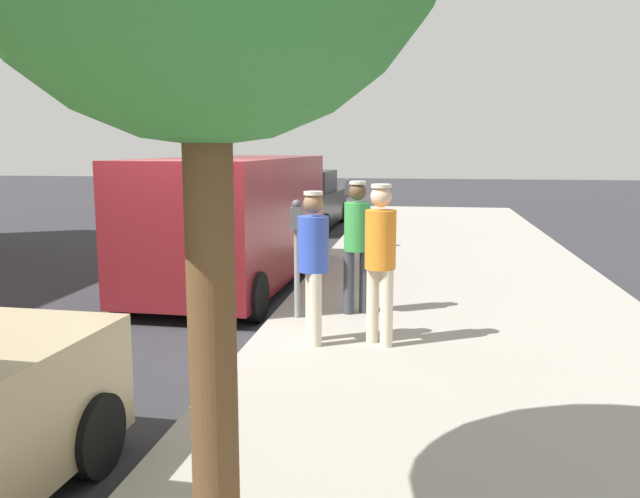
{
  "coord_description": "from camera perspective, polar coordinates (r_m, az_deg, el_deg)",
  "views": [
    {
      "loc": [
        2.91,
        -8.04,
        2.34
      ],
      "look_at": [
        1.65,
        0.01,
        1.05
      ],
      "focal_mm": 36.71,
      "sensor_mm": 36.0,
      "label": 1
    }
  ],
  "objects": [
    {
      "name": "parked_van",
      "position": [
        10.9,
        -7.47,
        2.67
      ],
      "size": [
        2.29,
        5.27,
        2.15
      ],
      "color": "maroon",
      "rests_on": "ground"
    },
    {
      "name": "pedestrian_in_green",
      "position": [
        8.52,
        3.26,
        0.96
      ],
      "size": [
        0.34,
        0.34,
        1.74
      ],
      "color": "#383D47",
      "rests_on": "sidewalk_slab"
    },
    {
      "name": "pedestrian_in_blue",
      "position": [
        7.2,
        -0.58,
        -0.72
      ],
      "size": [
        0.34,
        0.35,
        1.7
      ],
      "color": "beige",
      "rests_on": "sidewalk_slab"
    },
    {
      "name": "parked_sedan_ahead",
      "position": [
        18.75,
        -1.33,
        4.11
      ],
      "size": [
        2.08,
        4.46,
        1.65
      ],
      "color": "black",
      "rests_on": "ground"
    },
    {
      "name": "sidewalk_slab",
      "position": [
        8.38,
        12.69,
        -6.92
      ],
      "size": [
        5.0,
        32.0,
        0.15
      ],
      "primitive_type": "cube",
      "color": "#9E998E",
      "rests_on": "ground"
    },
    {
      "name": "ground_plane",
      "position": [
        8.87,
        -10.67,
        -6.47
      ],
      "size": [
        80.0,
        80.0,
        0.0
      ],
      "primitive_type": "plane",
      "color": "#2D2D33"
    },
    {
      "name": "parking_meter_near",
      "position": [
        8.28,
        -2.05,
        0.94
      ],
      "size": [
        0.14,
        0.18,
        1.52
      ],
      "color": "gray",
      "rests_on": "sidewalk_slab"
    },
    {
      "name": "parking_meter_far",
      "position": [
        14.05,
        2.48,
        4.24
      ],
      "size": [
        0.14,
        0.18,
        1.52
      ],
      "color": "gray",
      "rests_on": "sidewalk_slab"
    },
    {
      "name": "pedestrian_in_orange",
      "position": [
        7.18,
        5.28,
        -0.35
      ],
      "size": [
        0.34,
        0.34,
        1.78
      ],
      "color": "beige",
      "rests_on": "sidewalk_slab"
    }
  ]
}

